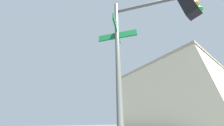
% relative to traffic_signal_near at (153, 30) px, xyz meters
% --- Properties ---
extents(traffic_signal_near, '(2.14, 1.92, 5.06)m').
position_rel_traffic_signal_near_xyz_m(traffic_signal_near, '(0.00, 0.00, 0.00)').
color(traffic_signal_near, '#474C47').
rests_on(traffic_signal_near, ground_plane).
extents(building_stucco, '(16.49, 24.75, 11.47)m').
position_rel_traffic_signal_near_xyz_m(building_stucco, '(-9.79, 26.16, 2.20)').
color(building_stucco, beige).
rests_on(building_stucco, ground_plane).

